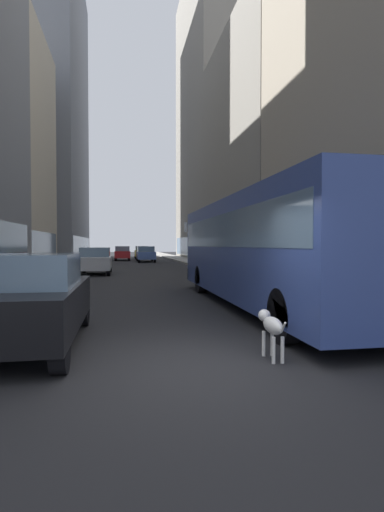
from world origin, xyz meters
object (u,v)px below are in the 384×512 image
at_px(transit_bus, 264,245).
at_px(car_yellow_taxi, 142,252).
at_px(pedestrian_in_coat, 374,275).
at_px(pedestrian_with_handbag, 310,267).
at_px(car_black_suv, 29,300).
at_px(dalmatian_dog, 271,326).
at_px(car_red_coupe, 122,253).
at_px(car_blue_hatchback, 146,254).
at_px(car_silver_sedan, 95,261).

relative_size(transit_bus, car_yellow_taxi, 2.51).
relative_size(car_yellow_taxi, pedestrian_in_coat, 2.71).
distance_m(transit_bus, pedestrian_with_handbag, 3.24).
xyz_separation_m(car_black_suv, dalmatian_dog, (3.90, -1.40, -0.31)).
distance_m(car_red_coupe, pedestrian_in_coat, 37.68).
bearing_deg(pedestrian_with_handbag, car_black_suv, -144.93).
bearing_deg(transit_bus, car_yellow_taxi, 92.30).
relative_size(dalmatian_dog, pedestrian_with_handbag, 0.57).
bearing_deg(dalmatian_dog, car_yellow_taxi, 89.87).
bearing_deg(car_blue_hatchback, pedestrian_in_coat, -83.02).
bearing_deg(pedestrian_in_coat, transit_bus, 145.86).
bearing_deg(dalmatian_dog, car_black_suv, 160.25).
xyz_separation_m(car_yellow_taxi, dalmatian_dog, (-0.10, -44.81, -0.31)).
xyz_separation_m(car_silver_sedan, car_blue_hatchback, (4.00, 17.27, 0.00)).
bearing_deg(car_silver_sedan, transit_bus, -67.73).
bearing_deg(car_black_suv, car_yellow_taxi, 84.74).
bearing_deg(car_black_suv, dalmatian_dog, -19.75).
relative_size(car_red_coupe, pedestrian_with_handbag, 2.81).
distance_m(car_yellow_taxi, pedestrian_with_handbag, 38.00).
bearing_deg(pedestrian_with_handbag, dalmatian_dog, -120.37).
relative_size(car_red_coupe, car_silver_sedan, 1.21).
distance_m(transit_bus, car_blue_hatchback, 31.00).
bearing_deg(car_red_coupe, car_silver_sedan, -94.19).
relative_size(car_red_coupe, car_black_suv, 1.14).
bearing_deg(pedestrian_in_coat, car_silver_sedan, 117.58).
height_order(car_silver_sedan, pedestrian_in_coat, pedestrian_in_coat).
relative_size(transit_bus, car_black_suv, 2.76).
xyz_separation_m(transit_bus, dalmatian_dog, (-1.70, -5.01, -1.26)).
relative_size(transit_bus, pedestrian_in_coat, 6.82).
bearing_deg(pedestrian_with_handbag, car_silver_sedan, 124.49).
bearing_deg(transit_bus, car_red_coupe, 96.43).
height_order(car_blue_hatchback, dalmatian_dog, car_blue_hatchback).
bearing_deg(car_blue_hatchback, transit_bus, -87.04).
bearing_deg(transit_bus, dalmatian_dog, -108.80).
bearing_deg(car_red_coupe, pedestrian_with_handbag, -79.17).
height_order(car_blue_hatchback, car_black_suv, same).
bearing_deg(car_red_coupe, car_yellow_taxi, 60.75).
height_order(car_red_coupe, pedestrian_with_handbag, pedestrian_with_handbag).
distance_m(car_black_suv, car_yellow_taxi, 43.59).
relative_size(car_black_suv, dalmatian_dog, 4.34).
height_order(car_silver_sedan, car_yellow_taxi, same).
height_order(car_black_suv, car_yellow_taxi, same).
distance_m(car_yellow_taxi, dalmatian_dog, 44.81).
height_order(transit_bus, car_silver_sedan, transit_bus).
distance_m(car_silver_sedan, pedestrian_in_coat, 17.26).
xyz_separation_m(car_silver_sedan, dalmatian_dog, (3.90, -18.68, -0.31)).
bearing_deg(car_silver_sedan, dalmatian_dog, -78.22).
relative_size(transit_bus, car_silver_sedan, 2.92).
relative_size(car_silver_sedan, car_black_suv, 0.94).
height_order(dalmatian_dog, pedestrian_in_coat, pedestrian_in_coat).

